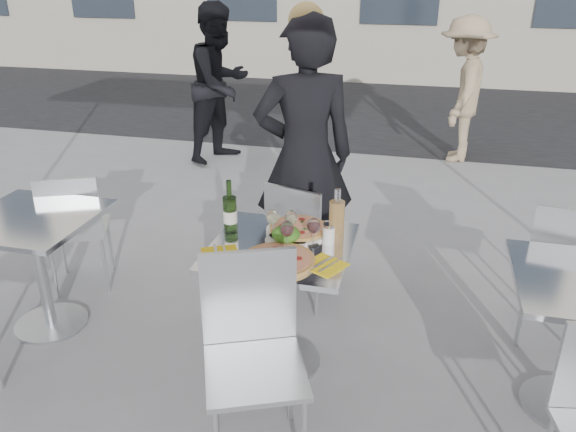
% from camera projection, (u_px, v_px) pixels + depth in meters
% --- Properties ---
extents(ground, '(80.00, 80.00, 0.00)m').
position_uv_depth(ground, '(282.00, 362.00, 3.21)').
color(ground, slate).
extents(street_asphalt, '(24.00, 5.00, 0.00)m').
position_uv_depth(street_asphalt, '(384.00, 108.00, 8.97)').
color(street_asphalt, black).
rests_on(street_asphalt, ground).
extents(main_table, '(0.72, 0.72, 0.75)m').
position_uv_depth(main_table, '(281.00, 280.00, 2.99)').
color(main_table, '#B7BABF').
rests_on(main_table, ground).
extents(side_table_left, '(0.72, 0.72, 0.75)m').
position_uv_depth(side_table_left, '(37.00, 249.00, 3.32)').
color(side_table_left, '#B7BABF').
rests_on(side_table_left, ground).
extents(chair_far, '(0.49, 0.49, 0.86)m').
position_uv_depth(chair_far, '(300.00, 235.00, 3.57)').
color(chair_far, silver).
rests_on(chair_far, ground).
extents(chair_near, '(0.57, 0.58, 0.95)m').
position_uv_depth(chair_near, '(252.00, 340.00, 2.48)').
color(chair_near, silver).
rests_on(chair_near, ground).
extents(side_chair_lfar, '(0.52, 0.53, 0.86)m').
position_uv_depth(side_chair_lfar, '(75.00, 223.00, 3.74)').
color(side_chair_lfar, silver).
rests_on(side_chair_lfar, ground).
extents(side_chair_rfar, '(0.49, 0.50, 0.92)m').
position_uv_depth(side_chair_rfar, '(566.00, 265.00, 3.13)').
color(side_chair_rfar, silver).
rests_on(side_chair_rfar, ground).
extents(woman_diner, '(0.79, 0.66, 1.83)m').
position_uv_depth(woman_diner, '(305.00, 158.00, 3.70)').
color(woman_diner, black).
rests_on(woman_diner, ground).
extents(pedestrian_a, '(0.94, 1.03, 1.74)m').
position_uv_depth(pedestrian_a, '(220.00, 84.00, 6.26)').
color(pedestrian_a, black).
rests_on(pedestrian_a, ground).
extents(pedestrian_b, '(0.72, 1.10, 1.61)m').
position_uv_depth(pedestrian_b, '(463.00, 90.00, 6.28)').
color(pedestrian_b, '#9E8666').
rests_on(pedestrian_b, ground).
extents(pizza_near, '(0.36, 0.36, 0.02)m').
position_uv_depth(pizza_near, '(278.00, 260.00, 2.74)').
color(pizza_near, tan).
rests_on(pizza_near, main_table).
extents(pizza_far, '(0.35, 0.35, 0.03)m').
position_uv_depth(pizza_far, '(298.00, 229.00, 3.05)').
color(pizza_far, white).
rests_on(pizza_far, main_table).
extents(salad_plate, '(0.22, 0.22, 0.09)m').
position_uv_depth(salad_plate, '(286.00, 236.00, 2.93)').
color(salad_plate, white).
rests_on(salad_plate, main_table).
extents(wine_bottle, '(0.07, 0.08, 0.29)m').
position_uv_depth(wine_bottle, '(230.00, 212.00, 3.01)').
color(wine_bottle, '#2D4F1D').
rests_on(wine_bottle, main_table).
extents(carafe, '(0.08, 0.08, 0.29)m').
position_uv_depth(carafe, '(337.00, 220.00, 2.91)').
color(carafe, tan).
rests_on(carafe, main_table).
extents(sugar_shaker, '(0.06, 0.06, 0.11)m').
position_uv_depth(sugar_shaker, '(329.00, 233.00, 2.91)').
color(sugar_shaker, white).
rests_on(sugar_shaker, main_table).
extents(wineglass_white_a, '(0.07, 0.07, 0.16)m').
position_uv_depth(wineglass_white_a, '(273.00, 218.00, 2.96)').
color(wineglass_white_a, white).
rests_on(wineglass_white_a, main_table).
extents(wineglass_white_b, '(0.07, 0.07, 0.16)m').
position_uv_depth(wineglass_white_b, '(291.00, 219.00, 2.95)').
color(wineglass_white_b, white).
rests_on(wineglass_white_b, main_table).
extents(wineglass_red_a, '(0.07, 0.07, 0.16)m').
position_uv_depth(wineglass_red_a, '(287.00, 230.00, 2.82)').
color(wineglass_red_a, white).
rests_on(wineglass_red_a, main_table).
extents(wineglass_red_b, '(0.07, 0.07, 0.16)m').
position_uv_depth(wineglass_red_b, '(314.00, 227.00, 2.85)').
color(wineglass_red_b, white).
rests_on(wineglass_red_b, main_table).
extents(napkin_left, '(0.24, 0.24, 0.01)m').
position_uv_depth(napkin_left, '(220.00, 254.00, 2.81)').
color(napkin_left, yellow).
rests_on(napkin_left, main_table).
extents(napkin_right, '(0.24, 0.24, 0.01)m').
position_uv_depth(napkin_right, '(325.00, 265.00, 2.71)').
color(napkin_right, yellow).
rests_on(napkin_right, main_table).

